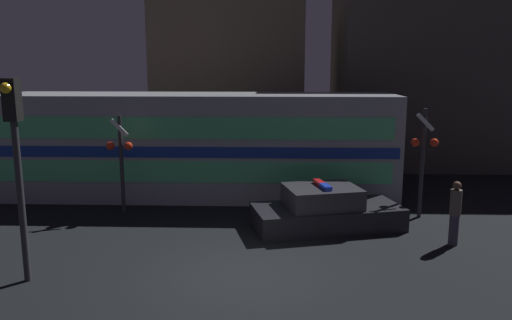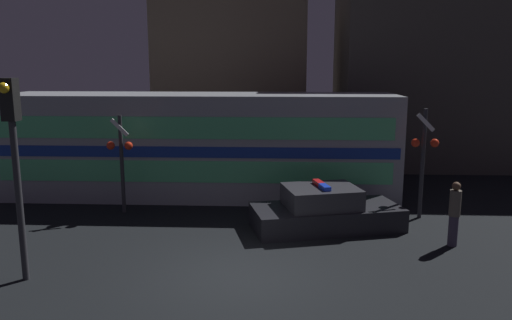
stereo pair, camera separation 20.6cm
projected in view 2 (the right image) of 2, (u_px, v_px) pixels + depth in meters
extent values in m
plane|color=black|center=(234.00, 276.00, 11.42)|extent=(120.00, 120.00, 0.00)
cube|color=#999EA5|center=(200.00, 145.00, 18.33)|extent=(14.18, 3.10, 3.74)
cube|color=#193899|center=(192.00, 152.00, 16.80)|extent=(13.90, 0.03, 0.37)
cube|color=#59D88C|center=(193.00, 172.00, 16.93)|extent=(13.47, 0.02, 0.75)
cube|color=#59D88C|center=(191.00, 128.00, 16.65)|extent=(13.47, 0.02, 0.75)
cube|color=black|center=(326.00, 217.00, 14.73)|extent=(4.65, 2.88, 0.67)
cube|color=#333338|center=(321.00, 197.00, 14.58)|extent=(2.42, 2.10, 0.59)
cube|color=blue|center=(325.00, 187.00, 14.24)|extent=(0.33, 0.59, 0.12)
cube|color=red|center=(318.00, 183.00, 14.78)|extent=(0.33, 0.59, 0.12)
cylinder|color=#3F384C|center=(453.00, 231.00, 13.26)|extent=(0.25, 0.25, 0.83)
cylinder|color=#595147|center=(455.00, 203.00, 13.12)|extent=(0.29, 0.29, 0.69)
sphere|color=brown|center=(456.00, 186.00, 13.04)|extent=(0.22, 0.22, 0.22)
cylinder|color=#2D2D33|center=(422.00, 164.00, 15.49)|extent=(0.12, 0.12, 3.45)
sphere|color=red|center=(415.00, 143.00, 15.24)|extent=(0.26, 0.26, 0.26)
sphere|color=red|center=(435.00, 143.00, 15.21)|extent=(0.26, 0.26, 0.26)
cube|color=white|center=(426.00, 122.00, 15.16)|extent=(0.58, 0.03, 0.58)
cylinder|color=#2D2D33|center=(122.00, 165.00, 16.08)|extent=(0.12, 0.12, 3.20)
sphere|color=red|center=(111.00, 146.00, 15.84)|extent=(0.26, 0.26, 0.26)
sphere|color=red|center=(129.00, 146.00, 15.81)|extent=(0.26, 0.26, 0.26)
cube|color=white|center=(119.00, 127.00, 15.77)|extent=(0.58, 0.03, 0.58)
cylinder|color=#2D2D33|center=(19.00, 202.00, 10.91)|extent=(0.15, 0.15, 3.59)
cube|color=black|center=(10.00, 100.00, 10.49)|extent=(0.30, 0.30, 0.90)
sphere|color=gold|center=(4.00, 88.00, 10.25)|extent=(0.23, 0.23, 0.23)
cube|color=brown|center=(232.00, 83.00, 25.15)|extent=(7.22, 4.62, 7.75)
cube|color=#47423D|center=(451.00, 63.00, 24.18)|extent=(10.74, 6.39, 9.71)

